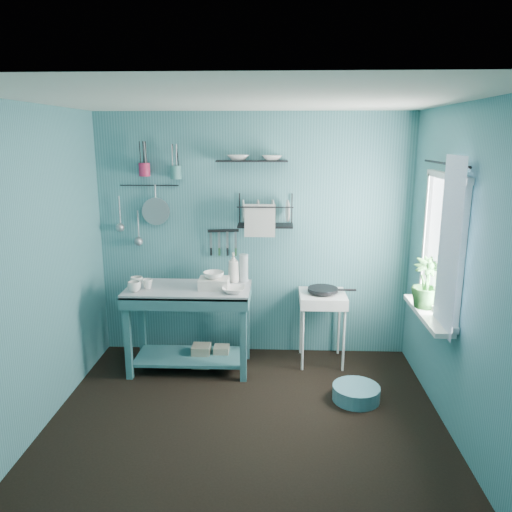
{
  "coord_description": "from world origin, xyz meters",
  "views": [
    {
      "loc": [
        0.24,
        -3.54,
        2.25
      ],
      "look_at": [
        0.05,
        0.85,
        1.2
      ],
      "focal_mm": 35.0,
      "sensor_mm": 36.0,
      "label": 1
    }
  ],
  "objects_px": {
    "utensil_cup_magenta": "(144,170)",
    "colander": "(156,211)",
    "mug_right": "(137,282)",
    "mug_mid": "(148,284)",
    "floor_basin": "(356,393)",
    "frying_pan": "(323,290)",
    "soap_bottle": "(233,267)",
    "work_counter": "(190,328)",
    "water_bottle": "(244,268)",
    "potted_plant": "(426,283)",
    "mug_left": "(134,287)",
    "storage_tin_small": "(222,356)",
    "hotplate_stand": "(322,328)",
    "dish_rack": "(265,211)",
    "wash_tub": "(214,283)",
    "utensil_cup_teal": "(176,172)",
    "storage_tin_large": "(201,356)"
  },
  "relations": [
    {
      "from": "utensil_cup_teal",
      "to": "colander",
      "type": "bearing_deg",
      "value": 172.43
    },
    {
      "from": "utensil_cup_magenta",
      "to": "mug_left",
      "type": "bearing_deg",
      "value": -90.57
    },
    {
      "from": "frying_pan",
      "to": "floor_basin",
      "type": "distance_m",
      "value": 1.07
    },
    {
      "from": "soap_bottle",
      "to": "utensil_cup_magenta",
      "type": "xyz_separation_m",
      "value": [
        -0.89,
        0.19,
        0.95
      ]
    },
    {
      "from": "mug_mid",
      "to": "floor_basin",
      "type": "height_order",
      "value": "mug_mid"
    },
    {
      "from": "work_counter",
      "to": "soap_bottle",
      "type": "xyz_separation_m",
      "value": [
        0.42,
        0.2,
        0.57
      ]
    },
    {
      "from": "wash_tub",
      "to": "frying_pan",
      "type": "bearing_deg",
      "value": 11.89
    },
    {
      "from": "mug_right",
      "to": "hotplate_stand",
      "type": "relative_size",
      "value": 0.17
    },
    {
      "from": "hotplate_stand",
      "to": "dish_rack",
      "type": "xyz_separation_m",
      "value": [
        -0.58,
        0.14,
        1.17
      ]
    },
    {
      "from": "frying_pan",
      "to": "floor_basin",
      "type": "xyz_separation_m",
      "value": [
        0.24,
        -0.77,
        -0.71
      ]
    },
    {
      "from": "soap_bottle",
      "to": "hotplate_stand",
      "type": "height_order",
      "value": "soap_bottle"
    },
    {
      "from": "potted_plant",
      "to": "mug_mid",
      "type": "bearing_deg",
      "value": 170.95
    },
    {
      "from": "storage_tin_small",
      "to": "utensil_cup_magenta",
      "type": "bearing_deg",
      "value": 157.87
    },
    {
      "from": "storage_tin_small",
      "to": "hotplate_stand",
      "type": "bearing_deg",
      "value": 6.95
    },
    {
      "from": "frying_pan",
      "to": "storage_tin_large",
      "type": "relative_size",
      "value": 1.36
    },
    {
      "from": "mug_mid",
      "to": "hotplate_stand",
      "type": "height_order",
      "value": "mug_mid"
    },
    {
      "from": "mug_left",
      "to": "storage_tin_small",
      "type": "height_order",
      "value": "mug_left"
    },
    {
      "from": "wash_tub",
      "to": "dish_rack",
      "type": "relative_size",
      "value": 0.51
    },
    {
      "from": "mug_right",
      "to": "floor_basin",
      "type": "distance_m",
      "value": 2.28
    },
    {
      "from": "utensil_cup_magenta",
      "to": "colander",
      "type": "distance_m",
      "value": 0.43
    },
    {
      "from": "mug_mid",
      "to": "wash_tub",
      "type": "relative_size",
      "value": 0.36
    },
    {
      "from": "mug_right",
      "to": "dish_rack",
      "type": "bearing_deg",
      "value": 15.66
    },
    {
      "from": "mug_left",
      "to": "storage_tin_small",
      "type": "bearing_deg",
      "value": 17.1
    },
    {
      "from": "mug_right",
      "to": "colander",
      "type": "xyz_separation_m",
      "value": [
        0.11,
        0.42,
        0.62
      ]
    },
    {
      "from": "water_bottle",
      "to": "potted_plant",
      "type": "distance_m",
      "value": 1.74
    },
    {
      "from": "dish_rack",
      "to": "potted_plant",
      "type": "xyz_separation_m",
      "value": [
        1.39,
        -0.8,
        -0.49
      ]
    },
    {
      "from": "hotplate_stand",
      "to": "utensil_cup_magenta",
      "type": "height_order",
      "value": "utensil_cup_magenta"
    },
    {
      "from": "soap_bottle",
      "to": "potted_plant",
      "type": "distance_m",
      "value": 1.82
    },
    {
      "from": "mug_right",
      "to": "dish_rack",
      "type": "distance_m",
      "value": 1.43
    },
    {
      "from": "dish_rack",
      "to": "frying_pan",
      "type": "bearing_deg",
      "value": -13.11
    },
    {
      "from": "work_counter",
      "to": "water_bottle",
      "type": "xyz_separation_m",
      "value": [
        0.52,
        0.22,
        0.56
      ]
    },
    {
      "from": "work_counter",
      "to": "colander",
      "type": "height_order",
      "value": "colander"
    },
    {
      "from": "storage_tin_small",
      "to": "mug_right",
      "type": "bearing_deg",
      "value": -174.29
    },
    {
      "from": "utensil_cup_magenta",
      "to": "floor_basin",
      "type": "bearing_deg",
      "value": -25.28
    },
    {
      "from": "hotplate_stand",
      "to": "floor_basin",
      "type": "height_order",
      "value": "hotplate_stand"
    },
    {
      "from": "hotplate_stand",
      "to": "dish_rack",
      "type": "relative_size",
      "value": 1.34
    },
    {
      "from": "storage_tin_small",
      "to": "water_bottle",
      "type": "bearing_deg",
      "value": 32.47
    },
    {
      "from": "dish_rack",
      "to": "utensil_cup_magenta",
      "type": "bearing_deg",
      "value": 178.28
    },
    {
      "from": "mug_mid",
      "to": "potted_plant",
      "type": "distance_m",
      "value": 2.53
    },
    {
      "from": "utensil_cup_magenta",
      "to": "potted_plant",
      "type": "distance_m",
      "value": 2.87
    },
    {
      "from": "dish_rack",
      "to": "colander",
      "type": "xyz_separation_m",
      "value": [
        -1.12,
        0.08,
        -0.03
      ]
    },
    {
      "from": "mug_left",
      "to": "utensil_cup_teal",
      "type": "relative_size",
      "value": 0.95
    },
    {
      "from": "soap_bottle",
      "to": "floor_basin",
      "type": "distance_m",
      "value": 1.65
    },
    {
      "from": "water_bottle",
      "to": "storage_tin_small",
      "type": "distance_m",
      "value": 0.92
    },
    {
      "from": "potted_plant",
      "to": "floor_basin",
      "type": "xyz_separation_m",
      "value": [
        -0.56,
        -0.11,
        -0.98
      ]
    },
    {
      "from": "hotplate_stand",
      "to": "water_bottle",
      "type": "bearing_deg",
      "value": -169.62
    },
    {
      "from": "utensil_cup_teal",
      "to": "potted_plant",
      "type": "relative_size",
      "value": 0.3
    },
    {
      "from": "storage_tin_large",
      "to": "floor_basin",
      "type": "xyz_separation_m",
      "value": [
        1.45,
        -0.61,
        -0.04
      ]
    },
    {
      "from": "colander",
      "to": "storage_tin_small",
      "type": "bearing_deg",
      "value": -26.66
    },
    {
      "from": "mug_right",
      "to": "colander",
      "type": "bearing_deg",
      "value": 75.13
    }
  ]
}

